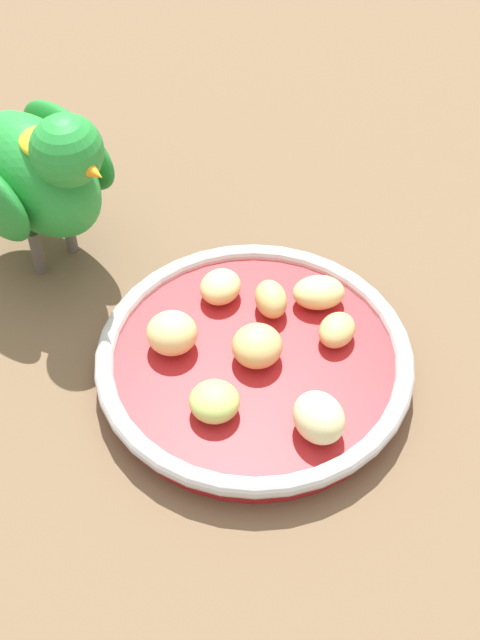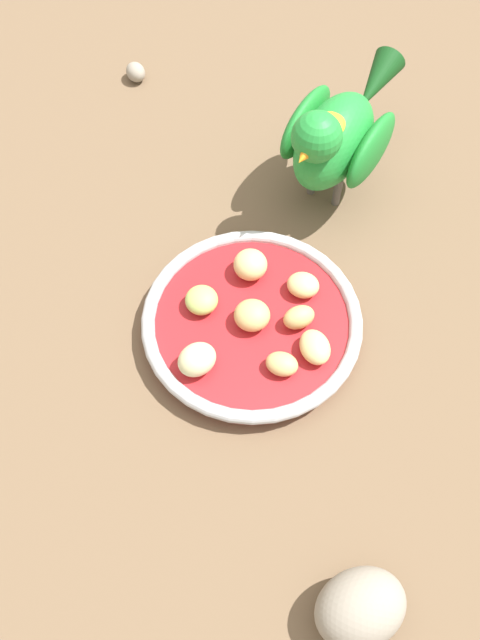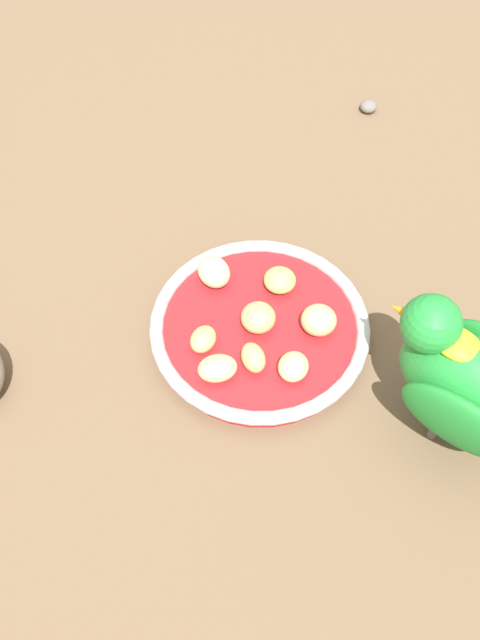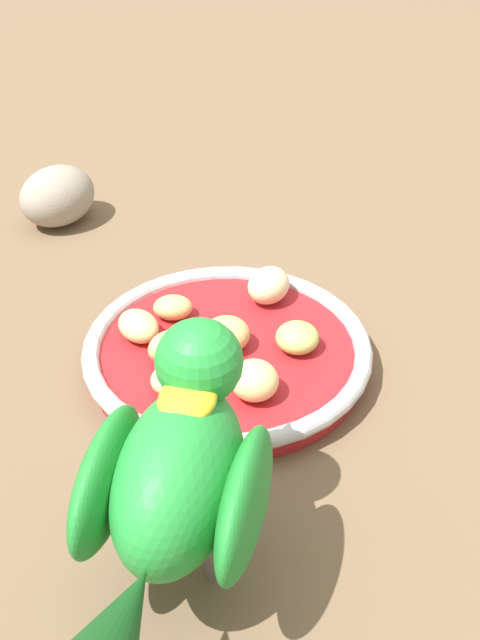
# 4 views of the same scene
# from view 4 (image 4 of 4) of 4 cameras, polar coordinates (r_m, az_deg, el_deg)

# --- Properties ---
(ground_plane) EXTENTS (4.00, 4.00, 0.00)m
(ground_plane) POSITION_cam_4_polar(r_m,az_deg,el_deg) (0.71, -1.35, -1.54)
(ground_plane) COLOR brown
(feeding_bowl) EXTENTS (0.21, 0.21, 0.03)m
(feeding_bowl) POSITION_cam_4_polar(r_m,az_deg,el_deg) (0.68, -0.79, -2.12)
(feeding_bowl) COLOR #AD1E23
(feeding_bowl) RESTS_ON ground_plane
(apple_piece_0) EXTENTS (0.04, 0.04, 0.03)m
(apple_piece_0) POSITION_cam_4_polar(r_m,az_deg,el_deg) (0.72, 2.01, 2.00)
(apple_piece_0) COLOR beige
(apple_piece_0) RESTS_ON feeding_bowl
(apple_piece_1) EXTENTS (0.04, 0.04, 0.02)m
(apple_piece_1) POSITION_cam_4_polar(r_m,az_deg,el_deg) (0.67, -0.84, -0.88)
(apple_piece_1) COLOR tan
(apple_piece_1) RESTS_ON feeding_bowl
(apple_piece_2) EXTENTS (0.04, 0.04, 0.02)m
(apple_piece_2) POSITION_cam_4_polar(r_m,az_deg,el_deg) (0.71, -4.14, 0.78)
(apple_piece_2) COLOR tan
(apple_piece_2) RESTS_ON feeding_bowl
(apple_piece_3) EXTENTS (0.03, 0.04, 0.02)m
(apple_piece_3) POSITION_cam_4_polar(r_m,az_deg,el_deg) (0.69, -6.25, -0.37)
(apple_piece_3) COLOR #E5C67F
(apple_piece_3) RESTS_ON feeding_bowl
(apple_piece_4) EXTENTS (0.04, 0.04, 0.02)m
(apple_piece_4) POSITION_cam_4_polar(r_m,az_deg,el_deg) (0.67, 3.53, -1.08)
(apple_piece_4) COLOR #B2CC66
(apple_piece_4) RESTS_ON feeding_bowl
(apple_piece_5) EXTENTS (0.04, 0.04, 0.02)m
(apple_piece_5) POSITION_cam_4_polar(r_m,az_deg,el_deg) (0.64, -4.11, -3.71)
(apple_piece_5) COLOR #E5C67F
(apple_piece_5) RESTS_ON feeding_bowl
(apple_piece_6) EXTENTS (0.04, 0.04, 0.03)m
(apple_piece_6) POSITION_cam_4_polar(r_m,az_deg,el_deg) (0.63, 0.88, -3.72)
(apple_piece_6) COLOR #E5C67F
(apple_piece_6) RESTS_ON feeding_bowl
(apple_piece_7) EXTENTS (0.03, 0.02, 0.02)m
(apple_piece_7) POSITION_cam_4_polar(r_m,az_deg,el_deg) (0.66, -4.49, -1.62)
(apple_piece_7) COLOR tan
(apple_piece_7) RESTS_ON feeding_bowl
(parrot) EXTENTS (0.19, 0.15, 0.15)m
(parrot) POSITION_cam_4_polar(r_m,az_deg,el_deg) (0.49, -3.90, -9.62)
(parrot) COLOR #59544C
(parrot) RESTS_ON ground_plane
(rock_large) EXTENTS (0.07, 0.06, 0.05)m
(rock_large) POSITION_cam_4_polar(r_m,az_deg,el_deg) (0.87, -11.15, 7.48)
(rock_large) COLOR gray
(rock_large) RESTS_ON ground_plane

